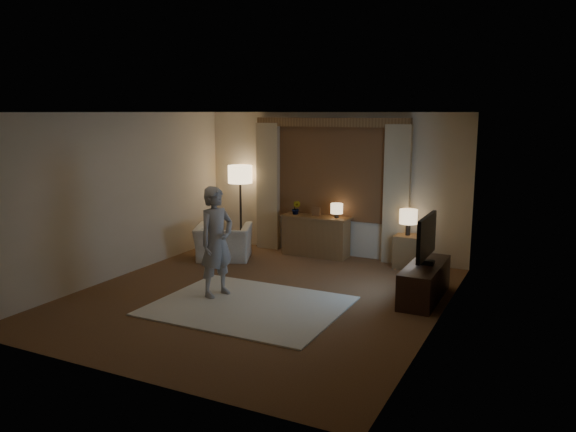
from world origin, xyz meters
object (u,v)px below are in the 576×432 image
Objects in this scene: person at (217,242)px; side_table at (407,251)px; armchair at (224,242)px; sideboard at (316,237)px; tv_stand at (424,282)px.

side_table is at bearing -20.89° from person.
side_table is at bearing 173.10° from armchair.
armchair is at bearing 46.60° from person.
person is at bearing -97.23° from sideboard.
armchair is 0.61× the size of person.
person is (-2.05, -2.68, 0.52)m from side_table.
armchair is 3.21m from side_table.
tv_stand is at bearing -49.63° from person.
side_table is 0.36× the size of person.
armchair is at bearing -144.73° from sideboard.
armchair reaches higher than tv_stand.
sideboard is at bearing -168.29° from armchair.
sideboard is 1.68m from armchair.
armchair is (-1.37, -0.97, -0.04)m from sideboard.
tv_stand is (3.71, -0.58, -0.06)m from armchair.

